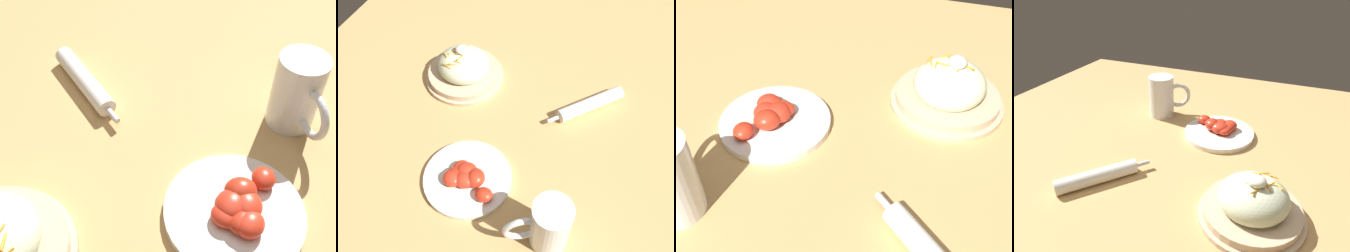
% 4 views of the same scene
% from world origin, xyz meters
% --- Properties ---
extents(ground_plane, '(1.43, 1.43, 0.00)m').
position_xyz_m(ground_plane, '(0.00, 0.00, 0.00)').
color(ground_plane, tan).
extents(salad_plate, '(0.22, 0.22, 0.11)m').
position_xyz_m(salad_plate, '(-0.25, 0.10, 0.04)').
color(salad_plate, '#D1B28E').
rests_on(salad_plate, ground_plane).
extents(tomato_plate, '(0.20, 0.20, 0.05)m').
position_xyz_m(tomato_plate, '(-0.09, -0.19, 0.02)').
color(tomato_plate, white).
rests_on(tomato_plate, ground_plane).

